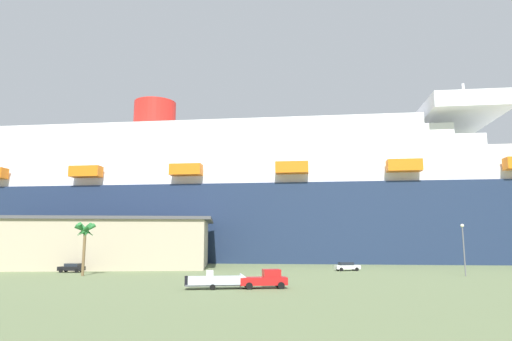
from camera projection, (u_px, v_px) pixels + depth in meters
ground_plane at (258, 266)px, 97.53m from camera, size 600.00×600.00×0.00m
cruise_ship at (246, 204)px, 126.51m from camera, size 230.65×58.54×53.83m
terminal_building at (58, 243)px, 92.37m from camera, size 65.65×29.20×10.15m
pickup_truck at (265, 279)px, 52.48m from camera, size 5.84×2.94×2.20m
small_boat_on_trailer at (221, 281)px, 51.71m from camera, size 8.69×2.82×2.15m
palm_tree at (85, 233)px, 71.85m from camera, size 3.51×3.05×8.49m
street_lamp at (463, 242)px, 70.93m from camera, size 0.56×0.56×8.22m
parked_car_black_coupe at (72, 268)px, 78.46m from camera, size 4.48×2.28×1.58m
parked_car_white_van at (347, 266)px, 82.55m from camera, size 4.82×2.64×1.58m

